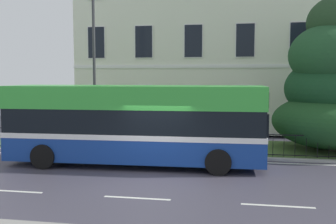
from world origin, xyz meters
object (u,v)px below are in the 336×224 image
Objects in this scene: georgian_townhouse at (201,26)px; single_decker_bus at (135,124)px; evergreen_tree at (333,85)px; litter_bin at (158,139)px; street_lamp_post at (94,58)px.

georgian_townhouse reaches higher than single_decker_bus.
evergreen_tree reaches higher than litter_bin.
evergreen_tree is (6.97, -9.16, -4.03)m from georgian_townhouse.
georgian_townhouse is 14.59× the size of litter_bin.
single_decker_bus is (-1.46, -13.25, -5.49)m from georgian_townhouse.
single_decker_bus is at bearing -47.11° from street_lamp_post.
single_decker_bus is 9.80× the size of litter_bin.
georgian_townhouse is 11.41m from street_lamp_post.
single_decker_bus is at bearing -98.89° from litter_bin.
georgian_townhouse is at bearing 67.25° from street_lamp_post.
evergreen_tree is 8.51m from litter_bin.
street_lamp_post reaches higher than litter_bin.
evergreen_tree reaches higher than single_decker_bus.
georgian_townhouse is at bearing 82.08° from single_decker_bus.
street_lamp_post is 5.01m from litter_bin.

